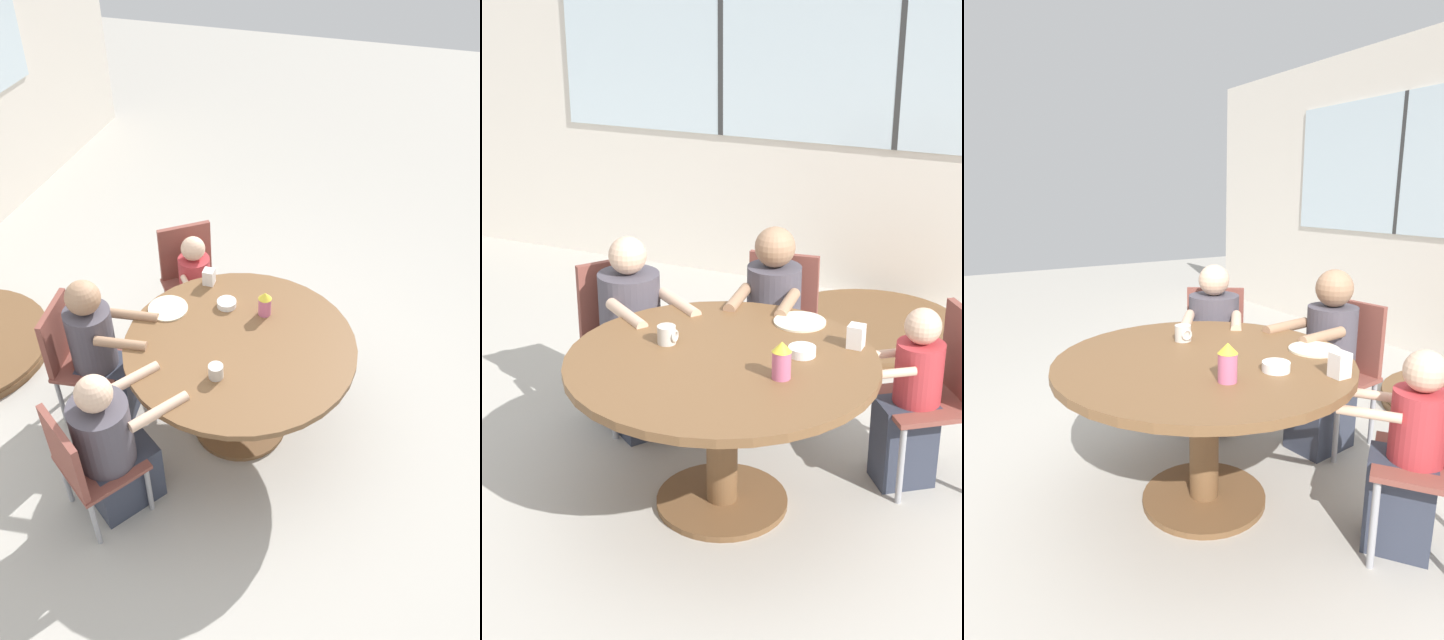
{
  "view_description": "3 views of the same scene",
  "coord_description": "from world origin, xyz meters",
  "views": [
    {
      "loc": [
        -2.51,
        -0.75,
        3.21
      ],
      "look_at": [
        0.0,
        0.0,
        0.91
      ],
      "focal_mm": 35.0,
      "sensor_mm": 36.0,
      "label": 1
    },
    {
      "loc": [
        1.41,
        -3.14,
        2.34
      ],
      "look_at": [
        0.0,
        0.0,
        0.91
      ],
      "focal_mm": 50.0,
      "sensor_mm": 36.0,
      "label": 2
    },
    {
      "loc": [
        1.85,
        -1.1,
        1.46
      ],
      "look_at": [
        0.0,
        0.0,
        0.91
      ],
      "focal_mm": 28.0,
      "sensor_mm": 36.0,
      "label": 3
    }
  ],
  "objects": [
    {
      "name": "plate_tortillas",
      "position": [
        0.17,
        0.51,
        0.73
      ],
      "size": [
        0.25,
        0.25,
        0.01
      ],
      "color": "beige",
      "rests_on": "dining_table"
    },
    {
      "name": "chair_for_toddler",
      "position": [
        0.84,
        0.63,
        0.5
      ],
      "size": [
        0.56,
        0.56,
        0.84
      ],
      "rotation": [
        0.0,
        0.0,
        -4.07
      ],
      "color": "brown",
      "rests_on": "ground_plane"
    },
    {
      "name": "chair_for_woman_green_shirt",
      "position": [
        -0.13,
        1.04,
        0.5
      ],
      "size": [
        0.45,
        0.45,
        0.84
      ],
      "rotation": [
        0.0,
        0.0,
        -3.02
      ],
      "color": "brown",
      "rests_on": "ground_plane"
    },
    {
      "name": "sippy_cup",
      "position": [
        0.3,
        -0.07,
        0.81
      ],
      "size": [
        0.08,
        0.08,
        0.16
      ],
      "color": "#CC668C",
      "rests_on": "dining_table"
    },
    {
      "name": "dining_table",
      "position": [
        0.0,
        0.0,
        0.58
      ],
      "size": [
        1.36,
        1.36,
        0.73
      ],
      "color": "brown",
      "rests_on": "ground_plane"
    },
    {
      "name": "coffee_mug",
      "position": [
        -0.29,
        0.05,
        0.77
      ],
      "size": [
        0.09,
        0.08,
        0.08
      ],
      "color": "beige",
      "rests_on": "dining_table"
    },
    {
      "name": "ground_plane",
      "position": [
        0.0,
        0.0,
        0.0
      ],
      "size": [
        16.0,
        16.0,
        0.0
      ],
      "primitive_type": "plane",
      "color": "#B2ADA3"
    },
    {
      "name": "person_man_blue_shirt",
      "position": [
        -0.72,
        0.5,
        0.46
      ],
      "size": [
        0.65,
        0.58,
        1.03
      ],
      "rotation": [
        0.0,
        0.0,
        -2.18
      ],
      "color": "#333847",
      "rests_on": "ground_plane"
    },
    {
      "name": "person_toddler",
      "position": [
        0.71,
        0.54,
        0.4
      ],
      "size": [
        0.45,
        0.41,
        0.88
      ],
      "rotation": [
        0.0,
        0.0,
        -4.07
      ],
      "color": "#333847",
      "rests_on": "ground_plane"
    },
    {
      "name": "bowl_white_shallow",
      "position": [
        0.3,
        0.18,
        0.75
      ],
      "size": [
        0.12,
        0.12,
        0.04
      ],
      "color": "white",
      "rests_on": "dining_table"
    },
    {
      "name": "chair_for_man_blue_shirt",
      "position": [
        -0.86,
        0.6,
        0.5
      ],
      "size": [
        0.56,
        0.56,
        0.84
      ],
      "rotation": [
        0.0,
        0.0,
        -2.18
      ],
      "color": "brown",
      "rests_on": "ground_plane"
    },
    {
      "name": "person_woman_green_shirt",
      "position": [
        -0.11,
        0.88,
        0.48
      ],
      "size": [
        0.35,
        0.55,
        1.05
      ],
      "rotation": [
        0.0,
        0.0,
        -3.02
      ],
      "color": "#333847",
      "rests_on": "ground_plane"
    },
    {
      "name": "milk_carton_small",
      "position": [
        0.48,
        0.35,
        0.78
      ],
      "size": [
        0.07,
        0.07,
        0.1
      ],
      "color": "silver",
      "rests_on": "dining_table"
    }
  ]
}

